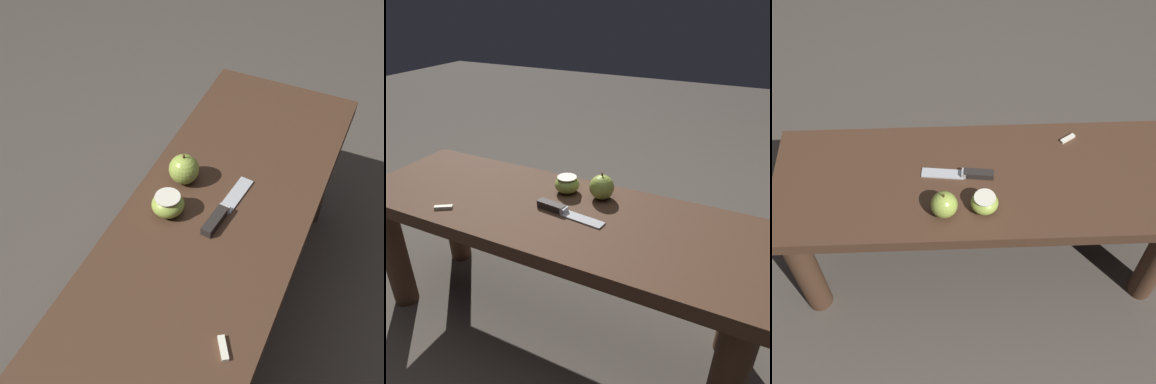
{
  "view_description": "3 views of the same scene",
  "coord_description": "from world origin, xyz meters",
  "views": [
    {
      "loc": [
        0.7,
        0.27,
        1.32
      ],
      "look_at": [
        -0.05,
        -0.07,
        0.46
      ],
      "focal_mm": 50.0,
      "sensor_mm": 36.0,
      "label": 1
    },
    {
      "loc": [
        -0.46,
        0.76,
        0.95
      ],
      "look_at": [
        -0.05,
        -0.07,
        0.46
      ],
      "focal_mm": 35.0,
      "sensor_mm": 36.0,
      "label": 2
    },
    {
      "loc": [
        -0.08,
        -0.9,
        1.59
      ],
      "look_at": [
        -0.05,
        -0.07,
        0.46
      ],
      "focal_mm": 50.0,
      "sensor_mm": 36.0,
      "label": 3
    }
  ],
  "objects": [
    {
      "name": "apple_cut",
      "position": [
        -0.0,
        -0.1,
        0.46
      ],
      "size": [
        0.07,
        0.07,
        0.05
      ],
      "color": "#9EB747",
      "rests_on": "wooden_bench"
    },
    {
      "name": "knife",
      "position": [
        -0.04,
        0.01,
        0.44
      ],
      "size": [
        0.2,
        0.05,
        0.02
      ],
      "rotation": [
        0.0,
        0.0,
        3.03
      ],
      "color": "#B7BABF",
      "rests_on": "wooden_bench"
    },
    {
      "name": "ground_plane",
      "position": [
        0.0,
        0.0,
        0.0
      ],
      "size": [
        8.0,
        8.0,
        0.0
      ],
      "primitive_type": "plane",
      "color": "#4C443D"
    },
    {
      "name": "wooden_bench",
      "position": [
        0.0,
        0.0,
        0.34
      ],
      "size": [
        1.15,
        0.4,
        0.44
      ],
      "color": "#472D1E",
      "rests_on": "ground_plane"
    },
    {
      "name": "apple_slice_near_knife",
      "position": [
        0.26,
        0.13,
        0.44
      ],
      "size": [
        0.05,
        0.04,
        0.01
      ],
      "color": "white",
      "rests_on": "wooden_bench"
    },
    {
      "name": "apple_whole",
      "position": [
        -0.1,
        -0.11,
        0.47
      ],
      "size": [
        0.07,
        0.07,
        0.08
      ],
      "color": "#9EB747",
      "rests_on": "wooden_bench"
    }
  ]
}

